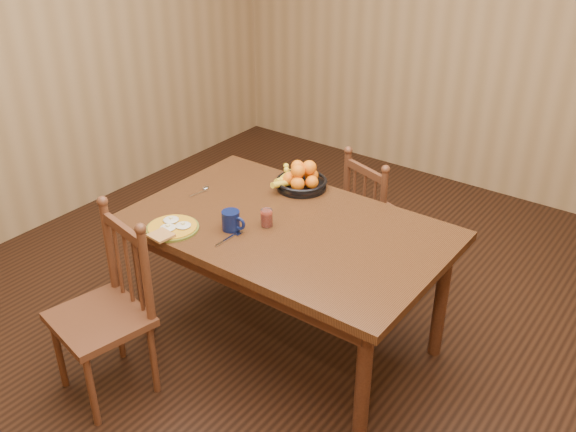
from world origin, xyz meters
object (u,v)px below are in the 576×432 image
Objects in this scene: chair_near at (106,312)px; dining_table at (288,239)px; chair_far at (379,221)px; breakfast_plate at (172,228)px; fruit_bowl at (300,179)px; coffee_mug at (232,220)px.

dining_table is at bearing 69.42° from chair_near.
chair_near reaches higher than chair_far.
chair_near is 0.51m from breakfast_plate.
dining_table is 4.94× the size of fruit_bowl.
coffee_mug is at bearing -90.28° from fruit_bowl.
breakfast_plate is at bearing 92.35° from chair_near.
chair_near is at bearing -99.30° from breakfast_plate.
coffee_mug is at bearing 93.41° from chair_far.
dining_table is at bearing -62.85° from fruit_bowl.
coffee_mug reaches higher than dining_table.
chair_near is at bearing 88.79° from chair_far.
breakfast_plate is at bearing -138.38° from dining_table.
breakfast_plate is (-0.52, -1.21, 0.34)m from chair_far.
breakfast_plate is at bearing -142.72° from coffee_mug.
coffee_mug is at bearing -133.82° from dining_table.
fruit_bowl is at bearing 89.72° from coffee_mug.
chair_near reaches higher than breakfast_plate.
chair_near reaches higher than dining_table.
breakfast_plate is at bearing 85.48° from chair_far.
coffee_mug is (0.24, 0.18, 0.04)m from breakfast_plate.
fruit_bowl is at bearing 72.55° from breakfast_plate.
chair_near is 7.05× the size of coffee_mug.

